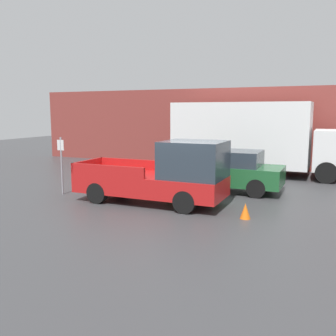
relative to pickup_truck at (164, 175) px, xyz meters
name	(u,v)px	position (x,y,z in m)	size (l,w,h in m)	color
ground_plane	(184,206)	(0.72, 0.05, -1.02)	(60.00, 60.00, 0.00)	#3D3D3F
building_wall	(246,128)	(0.72, 9.70, 1.25)	(28.00, 0.15, 4.54)	brown
pickup_truck	(164,175)	(0.00, 0.00, 0.00)	(5.32, 1.93, 2.24)	red
car	(227,170)	(1.41, 3.13, -0.18)	(4.44, 1.98, 1.65)	#1E592D
delivery_truck	(253,137)	(1.54, 7.56, 0.92)	(8.94, 2.54, 3.66)	white
parking_sign	(62,162)	(-4.27, -0.18, 0.24)	(0.30, 0.07, 2.23)	gray
traffic_cone	(245,211)	(2.98, -0.65, -0.78)	(0.32, 0.32, 0.47)	orange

